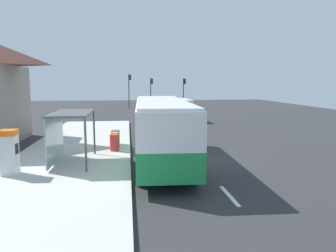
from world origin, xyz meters
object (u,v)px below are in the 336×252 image
Objects in this scene: bus at (161,127)px; recycling_bin_orange at (115,141)px; recycling_bin_red at (114,143)px; recycling_bin_blue at (115,139)px; traffic_light_far_side at (129,86)px; sedan_near at (161,102)px; traffic_light_near_side at (184,88)px; recycling_bin_yellow at (116,137)px; bus_shelter at (66,124)px; traffic_light_median at (151,88)px; white_van at (180,108)px; ticket_machine at (10,152)px.

recycling_bin_orange is (-2.49, 3.11, -1.19)m from bus.
recycling_bin_blue is at bearing 90.00° from recycling_bin_red.
traffic_light_far_side is at bearing 88.13° from recycling_bin_orange.
recycling_bin_red is at bearing -90.00° from recycling_bin_blue.
traffic_light_near_side is (3.20, -4.33, 2.39)m from sedan_near.
recycling_bin_red is at bearing -90.00° from recycling_bin_yellow.
bus_shelter is at bearing -95.13° from traffic_light_far_side.
traffic_light_median is at bearing 82.35° from recycling_bin_orange.
traffic_light_far_side is at bearing 88.04° from recycling_bin_yellow.
traffic_light_near_side is at bearing -17.42° from traffic_light_median.
recycling_bin_orange is at bearing -97.65° from traffic_light_median.
bus_shelter reaches higher than recycling_bin_red.
white_van reaches higher than recycling_bin_blue.
bus_shelter reaches higher than ticket_machine.
bus is 40.33m from sedan_near.
sedan_near is at bearing 77.81° from bus_shelter.
ticket_machine is 0.41× the size of traffic_light_near_side.
recycling_bin_orange is at bearing 51.09° from ticket_machine.
recycling_bin_yellow is 32.22m from traffic_light_far_side.
traffic_light_near_side is 37.96m from bus_shelter.
recycling_bin_red is (4.24, 4.56, -0.52)m from ticket_machine.
bus is at bearing -95.71° from sedan_near.
recycling_bin_yellow is at bearing -91.96° from traffic_light_far_side.
bus_shelter is at bearing -177.13° from bus.
ticket_machine is 0.36× the size of traffic_light_far_side.
sedan_near is 43.61m from ticket_machine.
recycling_bin_red is 0.20× the size of traffic_light_near_side.
traffic_light_median reaches higher than traffic_light_near_side.
white_van is 1.10× the size of traffic_light_near_side.
traffic_light_far_side is (-8.61, 0.80, 0.37)m from traffic_light_near_side.
bus_shelter is (-3.31, -36.82, -1.46)m from traffic_light_far_side.
traffic_light_far_side is at bearing -167.15° from traffic_light_median.
traffic_light_far_side reaches higher than bus.
sedan_near is 4.69× the size of recycling_bin_red.
recycling_bin_orange is 0.20× the size of traffic_light_near_side.
bus is at bearing -101.40° from traffic_light_near_side.
recycling_bin_blue is 0.24× the size of bus_shelter.
bus_shelter is at bearing -118.68° from recycling_bin_blue.
bus reaches higher than recycling_bin_blue.
white_van is 5.53× the size of recycling_bin_red.
recycling_bin_red is 1.40m from recycling_bin_blue.
recycling_bin_blue is (0.00, 1.40, 0.00)m from recycling_bin_red.
bus_shelter reaches higher than recycling_bin_yellow.
sedan_near is 37.57m from recycling_bin_orange.
traffic_light_median is 1.19× the size of bus_shelter.
traffic_light_near_side reaches higher than recycling_bin_yellow.
traffic_light_median is at bearing -124.82° from sedan_near.
recycling_bin_orange is 33.62m from traffic_light_far_side.
sedan_near is (0.10, 21.21, -0.55)m from white_van.
recycling_bin_yellow is (0.00, 0.70, 0.00)m from recycling_bin_blue.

